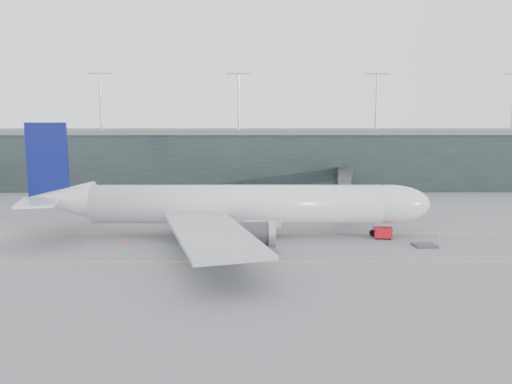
{
  "coord_description": "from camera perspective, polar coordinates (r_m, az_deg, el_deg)",
  "views": [
    {
      "loc": [
        8.23,
        -80.28,
        17.4
      ],
      "look_at": [
        8.91,
        -4.0,
        6.51
      ],
      "focal_mm": 35.0,
      "sensor_mm": 36.0,
      "label": 1
    }
  ],
  "objects": [
    {
      "name": "cone_nose",
      "position": [
        79.92,
        20.01,
        -4.68
      ],
      "size": [
        0.46,
        0.46,
        0.73
      ],
      "primitive_type": "cone",
      "color": "orange",
      "rests_on": "ground"
    },
    {
      "name": "taxiline_b",
      "position": [
        63.28,
        -8.04,
        -7.91
      ],
      "size": [
        160.0,
        0.25,
        0.02
      ],
      "primitive_type": "cube",
      "color": "orange",
      "rests_on": "ground"
    },
    {
      "name": "taxiline_lead_main",
      "position": [
        101.83,
        -2.32,
        -1.71
      ],
      "size": [
        0.25,
        60.0,
        0.02
      ],
      "primitive_type": "cube",
      "color": "orange",
      "rests_on": "ground"
    },
    {
      "name": "cone_wing_port",
      "position": [
        93.67,
        1.03,
        -2.37
      ],
      "size": [
        0.42,
        0.42,
        0.67
      ],
      "primitive_type": "cone",
      "color": "orange",
      "rests_on": "ground"
    },
    {
      "name": "uld_a",
      "position": [
        93.41,
        -9.46,
        -2.16
      ],
      "size": [
        2.02,
        1.69,
        1.71
      ],
      "rotation": [
        0.0,
        0.0,
        -0.1
      ],
      "color": "#36363A",
      "rests_on": "ground"
    },
    {
      "name": "gse_cart",
      "position": [
        76.7,
        14.34,
        -4.51
      ],
      "size": [
        2.73,
        1.96,
        1.71
      ],
      "rotation": [
        0.0,
        0.0,
        -0.15
      ],
      "color": "#AE0C18",
      "rests_on": "ground"
    },
    {
      "name": "main_aircraft",
      "position": [
        75.21,
        -2.52,
        -1.51
      ],
      "size": [
        61.1,
        57.63,
        17.19
      ],
      "rotation": [
        0.0,
        0.0,
        -0.01
      ],
      "color": "silver",
      "rests_on": "ground"
    },
    {
      "name": "cone_wing_stbd",
      "position": [
        64.36,
        0.72,
        -7.25
      ],
      "size": [
        0.42,
        0.42,
        0.67
      ],
      "primitive_type": "cone",
      "color": "orange",
      "rests_on": "ground"
    },
    {
      "name": "ground",
      "position": [
        82.55,
        -6.24,
        -4.09
      ],
      "size": [
        320.0,
        320.0,
        0.0
      ],
      "primitive_type": "plane",
      "color": "#5E5E63",
      "rests_on": "ground"
    },
    {
      "name": "baggage_dolly",
      "position": [
        73.91,
        18.71,
        -5.78
      ],
      "size": [
        3.2,
        2.63,
        0.31
      ],
      "primitive_type": "cube",
      "rotation": [
        0.0,
        0.0,
        0.06
      ],
      "color": "#37373C",
      "rests_on": "ground"
    },
    {
      "name": "uld_b",
      "position": [
        95.07,
        -7.3,
        -1.91
      ],
      "size": [
        2.15,
        1.81,
        1.79
      ],
      "rotation": [
        0.0,
        0.0,
        0.13
      ],
      "color": "#36363A",
      "rests_on": "ground"
    },
    {
      "name": "jet_bridge",
      "position": [
        105.83,
        9.45,
        1.11
      ],
      "size": [
        10.58,
        43.39,
        6.24
      ],
      "rotation": [
        0.0,
        0.0,
        -0.19
      ],
      "color": "#28272C",
      "rests_on": "ground"
    },
    {
      "name": "uld_c",
      "position": [
        91.84,
        -5.6,
        -2.14
      ],
      "size": [
        2.72,
        2.43,
        2.07
      ],
      "rotation": [
        0.0,
        0.0,
        0.31
      ],
      "color": "#36363A",
      "rests_on": "ground"
    },
    {
      "name": "cone_tail",
      "position": [
        73.99,
        -14.88,
        -5.44
      ],
      "size": [
        0.49,
        0.49,
        0.78
      ],
      "primitive_type": "cone",
      "color": "#E6410C",
      "rests_on": "ground"
    },
    {
      "name": "terminal",
      "position": [
        138.87,
        -3.92,
        4.07
      ],
      "size": [
        240.0,
        36.0,
        29.0
      ],
      "color": "black",
      "rests_on": "ground"
    },
    {
      "name": "taxiline_a",
      "position": [
        78.67,
        -6.53,
        -4.7
      ],
      "size": [
        160.0,
        0.25,
        0.02
      ],
      "primitive_type": "cube",
      "color": "orange",
      "rests_on": "ground"
    }
  ]
}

